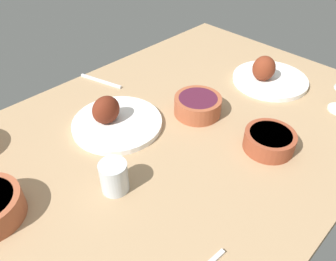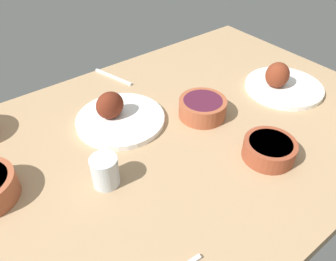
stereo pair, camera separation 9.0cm
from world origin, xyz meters
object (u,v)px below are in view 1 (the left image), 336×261
object	(u,v)px
plate_center_main	(268,76)
plate_far_side	(114,119)
bowl_soup	(269,140)
spoon_loose	(101,81)
bowl_onions	(198,105)
water_tumbler	(114,177)

from	to	relation	value
plate_center_main	plate_far_side	bearing A→B (deg)	-19.48
bowl_soup	spoon_loose	distance (cm)	59.88
bowl_onions	plate_center_main	bearing A→B (deg)	170.05
plate_center_main	bowl_onions	world-z (taller)	plate_center_main
bowl_onions	bowl_soup	xyz separation A→B (cm)	(-1.38, 23.53, -0.29)
plate_far_side	spoon_loose	distance (cm)	25.14
plate_far_side	spoon_loose	bearing A→B (deg)	-117.33
plate_far_side	plate_center_main	xyz separation A→B (cm)	(-51.76, 18.31, 0.19)
plate_center_main	bowl_onions	distance (cm)	30.92
plate_center_main	water_tumbler	size ratio (longest dim) A/B	3.27
bowl_onions	spoon_loose	distance (cm)	36.68
bowl_onions	spoon_loose	xyz separation A→B (cm)	(9.79, -35.25, -2.59)
water_tumbler	spoon_loose	distance (cm)	48.70
bowl_onions	water_tumbler	bearing A→B (deg)	9.20
plate_center_main	water_tumbler	world-z (taller)	plate_center_main
spoon_loose	plate_center_main	bearing A→B (deg)	-150.90
bowl_soup	spoon_loose	size ratio (longest dim) A/B	0.79
plate_far_side	plate_center_main	world-z (taller)	plate_center_main
bowl_onions	water_tumbler	xyz separation A→B (cm)	(35.78, 5.79, 0.87)
water_tumbler	plate_center_main	bearing A→B (deg)	-179.61
bowl_onions	water_tumbler	distance (cm)	36.25
bowl_soup	water_tumbler	world-z (taller)	water_tumbler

